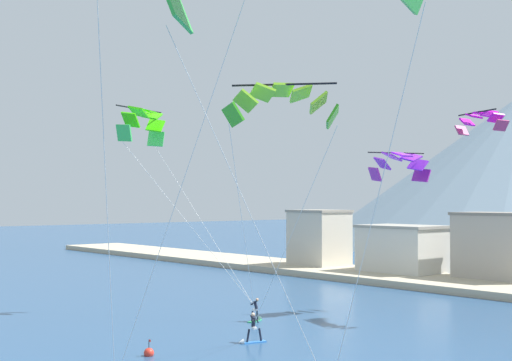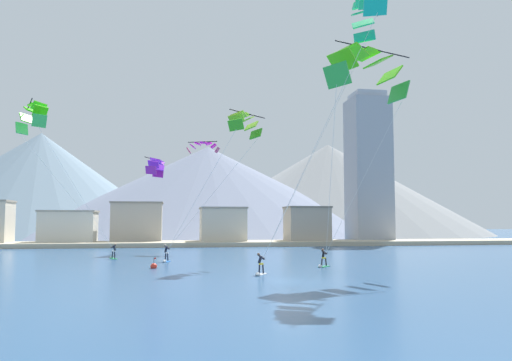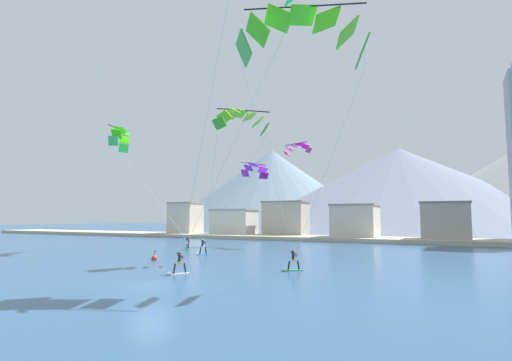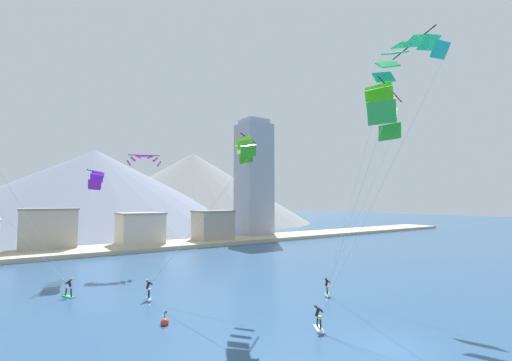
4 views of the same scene
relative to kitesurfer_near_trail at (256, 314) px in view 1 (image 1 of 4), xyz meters
The scene contains 10 objects.
kitesurfer_near_trail is the anchor object (origin of this frame).
kitesurfer_mid_center 7.63m from the kitesurfer_near_trail, 42.92° to the right, with size 0.83×1.78×1.83m.
parafoil_kite_near_trail 16.19m from the kitesurfer_near_trail, 146.45° to the right, with size 9.29×7.25×14.02m.
parafoil_kite_mid_center 20.19m from the kitesurfer_near_trail, 35.92° to the right, with size 9.14×6.84×12.76m.
parafoil_kite_distant_high_outer 15.97m from the kitesurfer_near_trail, 70.42° to the left, with size 2.48×5.49×2.34m.
parafoil_kite_distant_low_drift 21.05m from the kitesurfer_near_trail, 50.67° to the left, with size 4.59×2.18×1.55m.
race_marker_buoy 12.60m from the kitesurfer_near_trail, 68.22° to the right, with size 0.56×0.56×1.02m.
shore_building_promenade_mid 31.57m from the kitesurfer_near_trail, 109.39° to the left, with size 8.84×5.95×5.73m.
shore_building_quay_west 36.34m from the kitesurfer_near_trail, 127.47° to the left, with size 6.24×5.45×7.28m.
shore_building_old_town 31.81m from the kitesurfer_near_trail, 89.61° to the left, with size 8.61×5.36×7.24m.
Camera 1 is at (24.03, -9.91, 8.50)m, focal length 50.00 mm.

